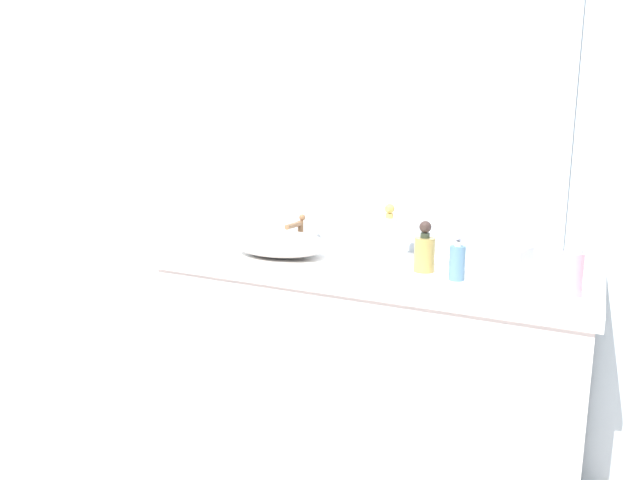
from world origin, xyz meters
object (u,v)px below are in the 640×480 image
object	(u,v)px
lotion_bottle	(457,260)
perfume_bottle	(424,251)
tissue_box	(508,261)
soap_dispenser	(389,237)
sink_basin	(279,244)
spray_can	(572,272)

from	to	relation	value
lotion_bottle	perfume_bottle	size ratio (longest dim) A/B	0.90
perfume_bottle	tissue_box	bearing A→B (deg)	4.92
soap_dispenser	perfume_bottle	distance (m)	0.19
lotion_bottle	tissue_box	xyz separation A→B (m)	(0.15, 0.09, -0.00)
lotion_bottle	perfume_bottle	bearing A→B (deg)	154.13
perfume_bottle	lotion_bottle	bearing A→B (deg)	-25.87
tissue_box	sink_basin	bearing A→B (deg)	-177.24
soap_dispenser	perfume_bottle	size ratio (longest dim) A/B	1.23
perfume_bottle	spray_can	xyz separation A→B (m)	(0.48, -0.08, -0.00)
sink_basin	perfume_bottle	world-z (taller)	perfume_bottle
tissue_box	soap_dispenser	bearing A→B (deg)	171.82
soap_dispenser	tissue_box	xyz separation A→B (m)	(0.45, -0.06, -0.03)
lotion_bottle	spray_can	distance (m)	0.35
sink_basin	soap_dispenser	xyz separation A→B (m)	(0.43, 0.11, 0.05)
soap_dispenser	spray_can	xyz separation A→B (m)	(0.65, -0.17, -0.02)
spray_can	tissue_box	distance (m)	0.23
sink_basin	perfume_bottle	distance (m)	0.60
sink_basin	perfume_bottle	bearing A→B (deg)	1.73
soap_dispenser	perfume_bottle	bearing A→B (deg)	-27.88
sink_basin	soap_dispenser	world-z (taller)	soap_dispenser
lotion_bottle	perfume_bottle	xyz separation A→B (m)	(-0.13, 0.06, 0.01)
perfume_bottle	tissue_box	distance (m)	0.28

